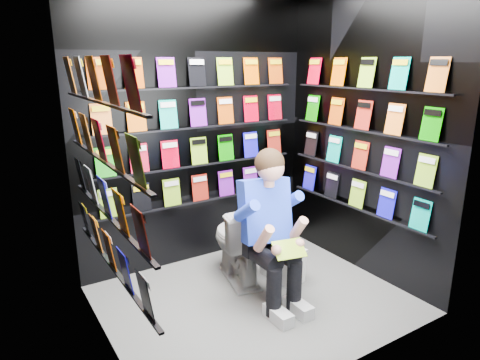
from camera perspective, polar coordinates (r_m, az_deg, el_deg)
floor at (r=3.78m, az=1.89°, el=-15.63°), size 2.40×2.40×0.00m
wall_back at (r=4.15m, az=-5.74°, el=6.39°), size 2.40×0.04×2.60m
wall_front at (r=2.56m, az=14.79°, el=0.12°), size 2.40×0.04×2.60m
wall_left at (r=2.82m, az=-18.53°, el=1.24°), size 0.04×2.00×2.60m
wall_right at (r=4.08m, az=16.23°, el=5.70°), size 0.04×2.00×2.60m
comics_back at (r=4.12m, az=-5.55°, el=6.40°), size 2.10×0.06×1.37m
comics_left at (r=2.82m, az=-17.96°, el=1.43°), size 0.06×1.70×1.37m
comics_right at (r=4.06m, az=15.95°, el=5.74°), size 0.06×1.70×1.37m
toilet at (r=3.94m, az=-0.21°, el=-8.22°), size 0.58×0.82×0.73m
longbox at (r=4.07m, az=5.67°, el=-10.95°), size 0.26×0.41×0.29m
longbox_lid at (r=4.00m, az=5.73°, el=-8.90°), size 0.28×0.43×0.03m
reader at (r=3.49m, az=3.09°, el=-4.22°), size 0.69×0.87×1.42m
held_comic at (r=3.31m, az=6.58°, el=-9.13°), size 0.27×0.19×0.10m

